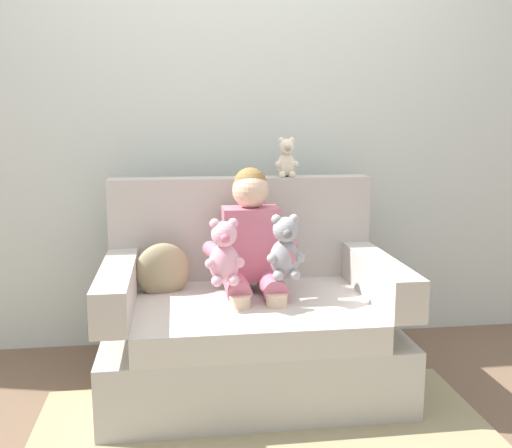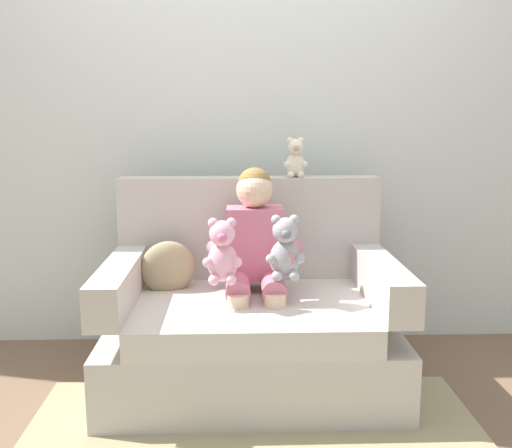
{
  "view_description": "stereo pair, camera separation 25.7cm",
  "coord_description": "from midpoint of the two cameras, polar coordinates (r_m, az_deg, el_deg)",
  "views": [
    {
      "loc": [
        -0.33,
        -2.55,
        1.24
      ],
      "look_at": [
        0.02,
        -0.05,
        0.78
      ],
      "focal_mm": 41.5,
      "sensor_mm": 36.0,
      "label": 1
    },
    {
      "loc": [
        -0.07,
        -2.57,
        1.24
      ],
      "look_at": [
        0.02,
        -0.05,
        0.78
      ],
      "focal_mm": 41.5,
      "sensor_mm": 36.0,
      "label": 2
    }
  ],
  "objects": [
    {
      "name": "back_wall",
      "position": [
        3.23,
        1.52,
        11.49
      ],
      "size": [
        6.0,
        0.1,
        2.6
      ],
      "primitive_type": "cube",
      "color": "silver",
      "rests_on": "ground"
    },
    {
      "name": "armchair",
      "position": [
        2.78,
        2.21,
        -9.44
      ],
      "size": [
        1.3,
        0.89,
        0.94
      ],
      "color": "#BCB7AD",
      "rests_on": "ground"
    },
    {
      "name": "plush_grey",
      "position": [
        2.58,
        5.66,
        -2.47
      ],
      "size": [
        0.17,
        0.14,
        0.29
      ],
      "rotation": [
        0.0,
        0.0,
        0.2
      ],
      "color": "#9E9EA3",
      "rests_on": "armchair"
    },
    {
      "name": "ground_plane",
      "position": [
        2.85,
        2.23,
        -15.33
      ],
      "size": [
        8.0,
        8.0,
        0.0
      ],
      "primitive_type": "plane",
      "color": "brown"
    },
    {
      "name": "throw_pillow",
      "position": [
        2.83,
        -5.91,
        -4.28
      ],
      "size": [
        0.28,
        0.18,
        0.26
      ],
      "primitive_type": "ellipsoid",
      "rotation": [
        0.0,
        0.0,
        0.23
      ],
      "color": "#998C66",
      "rests_on": "armchair"
    },
    {
      "name": "seated_child",
      "position": [
        2.71,
        2.62,
        -2.46
      ],
      "size": [
        0.45,
        0.39,
        0.82
      ],
      "rotation": [
        0.0,
        0.0,
        -0.12
      ],
      "color": "#C66B7F",
      "rests_on": "armchair"
    },
    {
      "name": "plush_cream_on_backrest",
      "position": [
        2.97,
        6.31,
        6.26
      ],
      "size": [
        0.12,
        0.1,
        0.2
      ],
      "rotation": [
        0.0,
        0.0,
        0.1
      ],
      "color": "silver",
      "rests_on": "armchair"
    },
    {
      "name": "plush_pink",
      "position": [
        2.51,
        -0.34,
        -2.82
      ],
      "size": [
        0.17,
        0.14,
        0.28
      ],
      "rotation": [
        0.0,
        0.0,
        -0.29
      ],
      "color": "#EAA8BC",
      "rests_on": "armchair"
    }
  ]
}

